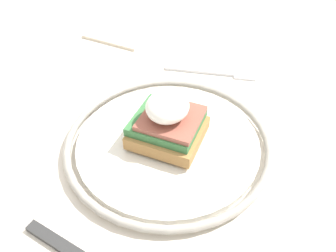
{
  "coord_description": "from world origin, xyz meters",
  "views": [
    {
      "loc": [
        0.31,
        0.14,
        1.07
      ],
      "look_at": [
        0.03,
        0.03,
        0.79
      ],
      "focal_mm": 35.0,
      "sensor_mm": 36.0,
      "label": 1
    }
  ],
  "objects_px": {
    "napkin": "(124,30)",
    "fork": "(215,73)",
    "sandwich": "(168,121)",
    "plate": "(168,141)"
  },
  "relations": [
    {
      "from": "napkin",
      "to": "fork",
      "type": "bearing_deg",
      "value": 69.88
    },
    {
      "from": "sandwich",
      "to": "napkin",
      "type": "relative_size",
      "value": 0.93
    },
    {
      "from": "plate",
      "to": "sandwich",
      "type": "bearing_deg",
      "value": -168.87
    },
    {
      "from": "fork",
      "to": "sandwich",
      "type": "bearing_deg",
      "value": -2.8
    },
    {
      "from": "plate",
      "to": "fork",
      "type": "height_order",
      "value": "plate"
    },
    {
      "from": "sandwich",
      "to": "fork",
      "type": "xyz_separation_m",
      "value": [
        -0.19,
        0.01,
        -0.04
      ]
    },
    {
      "from": "plate",
      "to": "napkin",
      "type": "distance_m",
      "value": 0.34
    },
    {
      "from": "sandwich",
      "to": "napkin",
      "type": "xyz_separation_m",
      "value": [
        -0.27,
        -0.21,
        -0.04
      ]
    },
    {
      "from": "plate",
      "to": "napkin",
      "type": "relative_size",
      "value": 2.18
    },
    {
      "from": "sandwich",
      "to": "napkin",
      "type": "distance_m",
      "value": 0.34
    }
  ]
}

